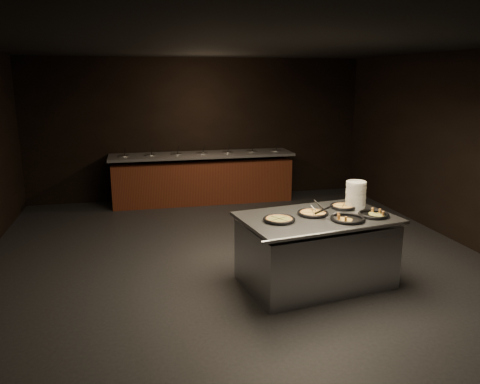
{
  "coord_description": "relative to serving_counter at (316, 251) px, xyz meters",
  "views": [
    {
      "loc": [
        -1.35,
        -5.75,
        2.49
      ],
      "look_at": [
        0.04,
        0.3,
        0.98
      ],
      "focal_mm": 35.0,
      "sensor_mm": 36.0,
      "label": 1
    }
  ],
  "objects": [
    {
      "name": "pan_veggie_whole",
      "position": [
        -0.51,
        -0.08,
        0.47
      ],
      "size": [
        0.38,
        0.38,
        0.04
      ],
      "rotation": [
        0.0,
        0.0,
        0.48
      ],
      "color": "black",
      "rests_on": "serving_counter"
    },
    {
      "name": "serving_counter",
      "position": [
        0.0,
        0.0,
        0.0
      ],
      "size": [
        1.97,
        1.44,
        0.87
      ],
      "rotation": [
        0.0,
        0.0,
        0.16
      ],
      "color": "silver",
      "rests_on": "ground"
    },
    {
      "name": "salad_bar",
      "position": [
        -0.77,
        4.24,
        0.02
      ],
      "size": [
        3.7,
        0.83,
        1.18
      ],
      "color": "#5F2A16",
      "rests_on": "ground"
    },
    {
      "name": "pan_cheese_slices_a",
      "position": [
        0.47,
        0.27,
        0.47
      ],
      "size": [
        0.34,
        0.34,
        0.04
      ],
      "rotation": [
        0.0,
        0.0,
        1.0
      ],
      "color": "black",
      "rests_on": "serving_counter"
    },
    {
      "name": "server_left",
      "position": [
        0.05,
        0.14,
        0.52
      ],
      "size": [
        0.24,
        0.26,
        0.16
      ],
      "rotation": [
        0.0,
        0.0,
        2.34
      ],
      "color": "silver",
      "rests_on": "serving_counter"
    },
    {
      "name": "pan_veggie_slices",
      "position": [
        0.67,
        -0.15,
        0.47
      ],
      "size": [
        0.37,
        0.37,
        0.04
      ],
      "rotation": [
        0.0,
        0.0,
        -0.59
      ],
      "color": "black",
      "rests_on": "serving_counter"
    },
    {
      "name": "plate_stack",
      "position": [
        0.63,
        0.26,
        0.62
      ],
      "size": [
        0.26,
        0.26,
        0.34
      ],
      "primitive_type": "cylinder",
      "color": "silver",
      "rests_on": "serving_counter"
    },
    {
      "name": "pan_cheese_whole",
      "position": [
        -0.03,
        0.07,
        0.47
      ],
      "size": [
        0.38,
        0.38,
        0.04
      ],
      "rotation": [
        0.0,
        0.0,
        -0.29
      ],
      "color": "black",
      "rests_on": "serving_counter"
    },
    {
      "name": "pan_cheese_slices_b",
      "position": [
        0.29,
        -0.24,
        0.47
      ],
      "size": [
        0.41,
        0.41,
        0.04
      ],
      "rotation": [
        0.0,
        0.0,
        2.32
      ],
      "color": "black",
      "rests_on": "serving_counter"
    },
    {
      "name": "room",
      "position": [
        -0.77,
        0.68,
        1.03
      ],
      "size": [
        7.02,
        8.02,
        2.92
      ],
      "color": "black",
      "rests_on": "ground"
    },
    {
      "name": "server_right",
      "position": [
        0.08,
        -0.13,
        0.54
      ],
      "size": [
        0.33,
        0.23,
        0.18
      ],
      "rotation": [
        0.0,
        0.0,
        -0.49
      ],
      "color": "silver",
      "rests_on": "serving_counter"
    }
  ]
}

